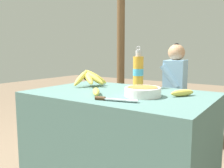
# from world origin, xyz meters

# --- Properties ---
(market_counter) EXTENTS (1.11, 0.72, 0.69)m
(market_counter) POSITION_xyz_m (0.00, 0.00, 0.34)
(market_counter) COLOR #4C706B
(market_counter) RESTS_ON ground_plane
(banana_bunch_ripe) EXTENTS (0.20, 0.32, 0.13)m
(banana_bunch_ripe) POSITION_xyz_m (-0.32, 0.11, 0.75)
(banana_bunch_ripe) COLOR #4C381E
(banana_bunch_ripe) RESTS_ON market_counter
(serving_bowl) EXTENTS (0.21, 0.21, 0.05)m
(serving_bowl) POSITION_xyz_m (0.18, -0.04, 0.72)
(serving_bowl) COLOR white
(serving_bowl) RESTS_ON market_counter
(water_bottle) EXTENTS (0.07, 0.07, 0.29)m
(water_bottle) POSITION_xyz_m (0.00, 0.24, 0.81)
(water_bottle) COLOR gold
(water_bottle) RESTS_ON market_counter
(loose_banana_front) EXTENTS (0.15, 0.17, 0.04)m
(loose_banana_front) POSITION_xyz_m (-0.06, -0.15, 0.71)
(loose_banana_front) COLOR #E0C64C
(loose_banana_front) RESTS_ON market_counter
(loose_banana_side) EXTENTS (0.12, 0.15, 0.04)m
(loose_banana_side) POSITION_xyz_m (0.37, 0.09, 0.71)
(loose_banana_side) COLOR #E0C64C
(loose_banana_side) RESTS_ON market_counter
(knife) EXTENTS (0.23, 0.08, 0.02)m
(knife) POSITION_xyz_m (0.10, -0.25, 0.70)
(knife) COLOR #BCBCC1
(knife) RESTS_ON market_counter
(wooden_bench) EXTENTS (1.38, 0.32, 0.41)m
(wooden_bench) POSITION_xyz_m (0.04, 1.25, 0.34)
(wooden_bench) COLOR brown
(wooden_bench) RESTS_ON ground_plane
(seated_vendor) EXTENTS (0.44, 0.41, 1.03)m
(seated_vendor) POSITION_xyz_m (-0.12, 1.21, 0.59)
(seated_vendor) COLOR #473828
(seated_vendor) RESTS_ON ground_plane
(support_post_near) EXTENTS (0.11, 0.11, 2.76)m
(support_post_near) POSITION_xyz_m (-0.95, 1.51, 1.38)
(support_post_near) COLOR brown
(support_post_near) RESTS_ON ground_plane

